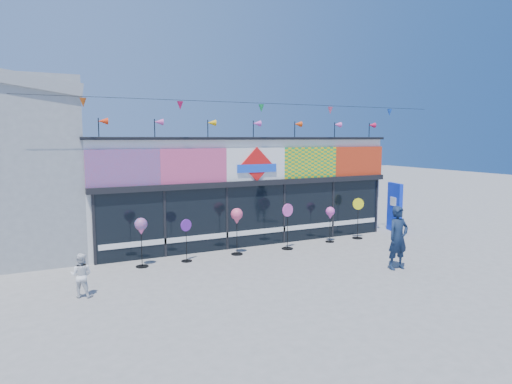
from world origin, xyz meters
TOP-DOWN VIEW (x-y plane):
  - ground at (0.00, 0.00)m, footprint 80.00×80.00m
  - kite_shop at (0.00, 5.94)m, footprint 16.00×5.70m
  - blue_sign at (6.58, 3.11)m, footprint 0.43×1.07m
  - spinner_0 at (-4.50, 2.50)m, footprint 0.40×0.40m
  - spinner_1 at (-3.04, 2.49)m, footprint 0.39×0.36m
  - spinner_2 at (-1.17, 2.57)m, footprint 0.42×0.42m
  - spinner_3 at (0.81, 2.46)m, footprint 0.47×0.43m
  - spinner_4 at (2.87, 2.70)m, footprint 0.35×0.35m
  - spinner_5 at (4.26, 2.71)m, footprint 0.46×0.42m
  - adult_man at (2.58, -1.28)m, footprint 0.73×0.48m
  - child at (-6.50, 0.44)m, footprint 0.64×0.53m

SIDE VIEW (x-z plane):
  - ground at x=0.00m, z-range 0.00..0.00m
  - child at x=-6.50m, z-range 0.00..1.15m
  - spinner_1 at x=-3.04m, z-range 0.04..1.46m
  - spinner_5 at x=4.26m, z-range 0.05..1.70m
  - spinner_3 at x=0.81m, z-range 0.05..1.73m
  - adult_man at x=2.58m, z-range 0.00..1.98m
  - blue_sign at x=6.58m, z-range 0.01..2.13m
  - spinner_4 at x=2.87m, z-range 0.42..1.82m
  - spinner_0 at x=-4.50m, z-range 0.47..2.05m
  - spinner_2 at x=-1.17m, z-range 0.49..2.14m
  - kite_shop at x=0.00m, z-range -0.61..4.70m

